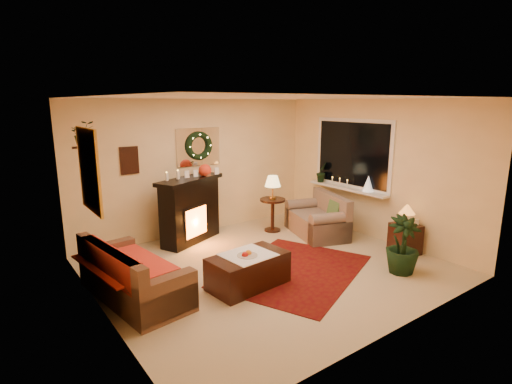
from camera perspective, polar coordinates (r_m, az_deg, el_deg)
floor at (r=6.39m, az=1.88°, el=-10.67°), size 5.00×5.00×0.00m
ceiling at (r=5.87m, az=2.07°, el=13.32°), size 5.00×5.00×0.00m
wall_back at (r=7.86m, az=-8.22°, el=3.53°), size 5.00×5.00×0.00m
wall_front at (r=4.50m, az=19.98°, el=-4.01°), size 5.00×5.00×0.00m
wall_left at (r=4.91m, az=-21.69°, el=-2.80°), size 4.50×4.50×0.00m
wall_right at (r=7.77m, az=16.66°, el=3.01°), size 4.50×4.50×0.00m
area_rug at (r=6.28m, az=5.45°, el=-11.12°), size 2.85×2.55×0.01m
sofa at (r=5.55m, az=-17.04°, el=-10.18°), size 1.01×1.86×0.76m
red_throw at (r=5.66m, az=-18.33°, el=-9.53°), size 0.87×1.41×0.02m
fireplace at (r=7.45m, az=-9.36°, el=-2.93°), size 1.29×0.85×1.13m
poinsettia at (r=7.45m, az=-7.29°, el=3.06°), size 0.24×0.24×0.24m
mantel_candle_a at (r=7.09m, az=-12.62°, el=2.02°), size 0.06×0.06×0.17m
mantel_candle_b at (r=7.20m, az=-11.08°, el=2.26°), size 0.06×0.06×0.19m
mantel_mirror at (r=7.79m, az=-8.24°, el=6.41°), size 0.92×0.02×0.72m
wreath at (r=7.75m, az=-8.10°, el=6.54°), size 0.55×0.11×0.55m
wall_art at (r=7.28m, az=-17.64°, el=4.32°), size 0.32×0.03×0.48m
gold_mirror at (r=5.11m, az=-22.76°, el=2.86°), size 0.03×0.84×1.00m
hanging_plant at (r=5.84m, az=-23.38°, el=6.11°), size 0.33×0.28×0.36m
loveseat at (r=7.85m, az=8.65°, el=-3.08°), size 1.18×1.55×0.79m
window_frame at (r=8.06m, az=13.60°, el=5.32°), size 0.03×1.86×1.36m
window_glass at (r=8.05m, az=13.53°, el=5.32°), size 0.02×1.70×1.22m
window_sill at (r=8.09m, az=12.87°, el=0.50°), size 0.22×1.86×0.04m
mini_tree at (r=7.80m, az=15.74°, el=1.16°), size 0.20×0.20×0.31m
sill_plant at (r=8.52m, az=9.36°, el=2.72°), size 0.30×0.24×0.55m
side_table_round at (r=8.01m, az=2.38°, el=-3.33°), size 0.52×0.52×0.66m
lamp_cream at (r=7.85m, az=2.40°, el=0.51°), size 0.32×0.32×0.48m
end_table_square at (r=7.33m, az=20.54°, el=-6.15°), size 0.51×0.51×0.51m
lamp_tiffany at (r=7.16m, az=20.76°, el=-2.62°), size 0.27×0.27×0.39m
coffee_table at (r=5.70m, az=-1.14°, el=-11.36°), size 1.15×0.71×0.46m
fruit_bowl at (r=5.57m, az=-1.24°, el=-9.30°), size 0.29×0.29×0.07m
floor_palm at (r=6.43m, az=20.21°, el=-7.04°), size 1.91×1.91×2.65m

